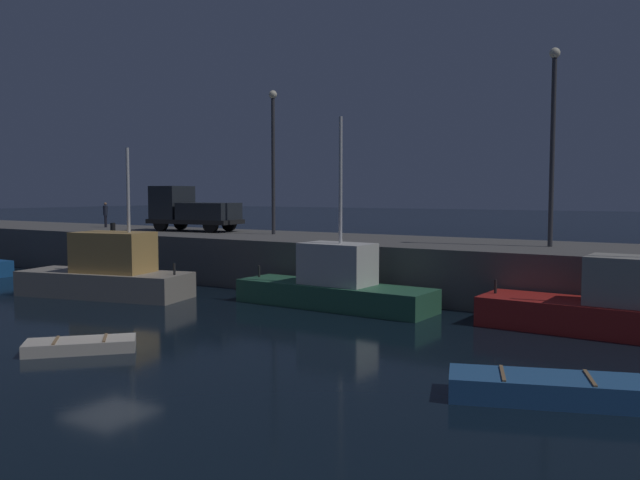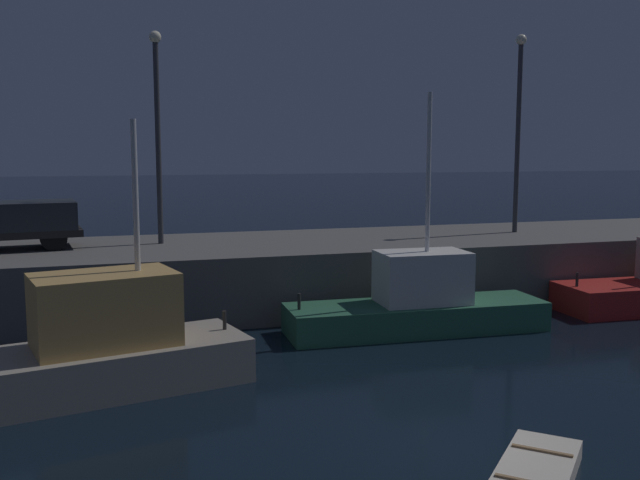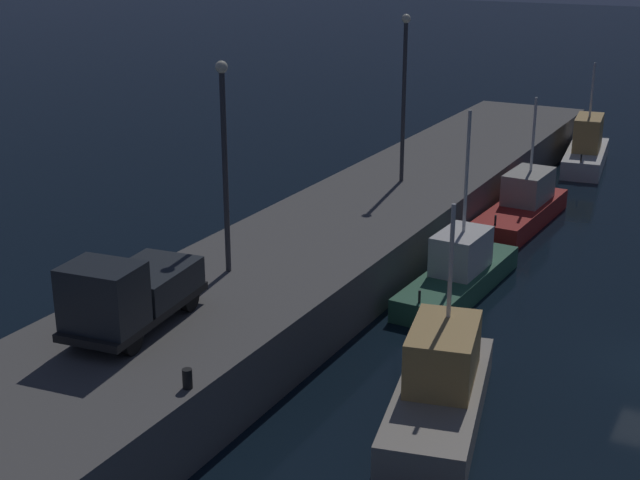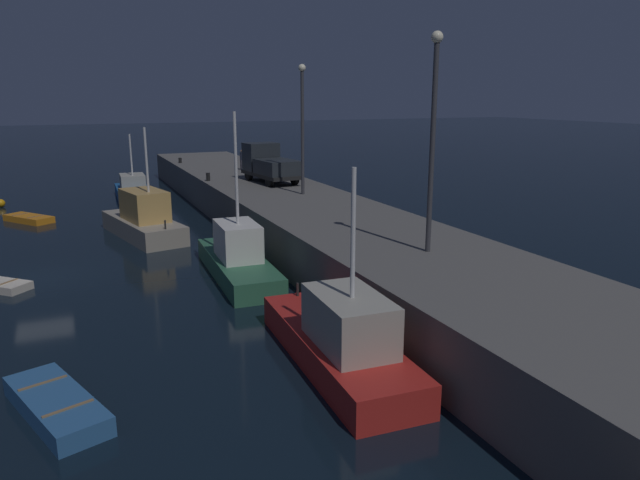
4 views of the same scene
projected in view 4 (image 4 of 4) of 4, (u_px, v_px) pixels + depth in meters
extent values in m
plane|color=black|center=(39.00, 279.00, 27.31)|extent=(320.00, 320.00, 0.00)
cube|color=#5B5956|center=(319.00, 228.00, 32.49)|extent=(67.94, 7.37, 2.36)
cube|color=#195193|center=(134.00, 194.00, 48.07)|extent=(7.86, 2.77, 0.87)
cube|color=#ADA899|center=(133.00, 181.00, 48.03)|extent=(2.72, 1.96, 1.15)
cylinder|color=silver|center=(131.00, 155.00, 47.10)|extent=(0.14, 0.14, 3.27)
cylinder|color=#262626|center=(137.00, 192.00, 44.67)|extent=(0.10, 0.10, 0.50)
cube|color=#2D6647|center=(238.00, 267.00, 27.63)|extent=(8.49, 2.63, 0.94)
cube|color=silver|center=(238.00, 241.00, 27.15)|extent=(2.92, 1.86, 1.66)
cylinder|color=silver|center=(236.00, 169.00, 26.22)|extent=(0.14, 0.14, 5.01)
cylinder|color=#262626|center=(220.00, 234.00, 30.96)|extent=(0.10, 0.10, 0.50)
cube|color=gray|center=(143.00, 228.00, 35.40)|extent=(8.15, 4.19, 1.11)
cube|color=tan|center=(145.00, 205.00, 34.66)|extent=(3.65, 2.65, 1.77)
cylinder|color=silver|center=(146.00, 160.00, 33.36)|extent=(0.14, 0.14, 3.67)
cylinder|color=#262626|center=(165.00, 225.00, 32.40)|extent=(0.10, 0.10, 0.50)
cube|color=red|center=(337.00, 348.00, 18.62)|extent=(8.39, 2.76, 1.02)
cube|color=#ADA899|center=(349.00, 320.00, 17.46)|extent=(3.33, 2.01, 1.56)
cylinder|color=silver|center=(353.00, 234.00, 16.65)|extent=(0.14, 0.14, 3.78)
cylinder|color=#262626|center=(298.00, 289.00, 21.90)|extent=(0.10, 0.10, 0.50)
cube|color=orange|center=(29.00, 219.00, 39.65)|extent=(3.73, 3.29, 0.42)
cube|color=olive|center=(21.00, 214.00, 39.98)|extent=(0.82, 1.07, 0.04)
cube|color=olive|center=(36.00, 216.00, 39.21)|extent=(0.82, 1.07, 0.04)
cube|color=olive|center=(7.00, 282.00, 25.66)|extent=(0.83, 0.81, 0.04)
cube|color=#2D6099|center=(56.00, 405.00, 15.66)|extent=(4.44, 2.76, 0.55)
cube|color=olive|center=(68.00, 408.00, 14.93)|extent=(0.51, 1.25, 0.04)
cube|color=olive|center=(43.00, 383.00, 16.25)|extent=(0.51, 1.25, 0.04)
sphere|color=orange|center=(1.00, 203.00, 44.81)|extent=(0.61, 0.61, 0.61)
cylinder|color=#38383D|center=(302.00, 134.00, 35.44)|extent=(0.20, 0.20, 7.31)
sphere|color=#F9EFCC|center=(302.00, 68.00, 34.52)|extent=(0.44, 0.44, 0.44)
cylinder|color=#38383D|center=(432.00, 151.00, 22.08)|extent=(0.20, 0.20, 7.78)
sphere|color=#F9EFCC|center=(437.00, 37.00, 21.11)|extent=(0.44, 0.44, 0.44)
cylinder|color=black|center=(249.00, 174.00, 42.06)|extent=(0.93, 0.38, 0.90)
cylinder|color=black|center=(272.00, 172.00, 42.98)|extent=(0.93, 0.38, 0.90)
cylinder|color=black|center=(270.00, 180.00, 39.14)|extent=(0.93, 0.38, 0.90)
cylinder|color=black|center=(295.00, 178.00, 40.05)|extent=(0.93, 0.38, 0.90)
cube|color=black|center=(271.00, 174.00, 41.03)|extent=(5.66, 2.84, 0.25)
cube|color=#23282D|center=(261.00, 156.00, 42.14)|extent=(1.99, 2.42, 1.94)
cube|color=#23282D|center=(277.00, 167.00, 40.06)|extent=(3.39, 2.58, 0.96)
cylinder|color=black|center=(243.00, 165.00, 48.34)|extent=(0.13, 0.13, 0.77)
cylinder|color=black|center=(241.00, 165.00, 48.07)|extent=(0.13, 0.13, 0.77)
cylinder|color=#1E2333|center=(242.00, 156.00, 48.04)|extent=(0.42, 0.42, 0.64)
sphere|color=#8C664C|center=(242.00, 151.00, 47.93)|extent=(0.19, 0.19, 0.19)
cylinder|color=black|center=(180.00, 160.00, 53.01)|extent=(0.28, 0.28, 0.46)
cylinder|color=black|center=(208.00, 177.00, 41.89)|extent=(0.28, 0.28, 0.57)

